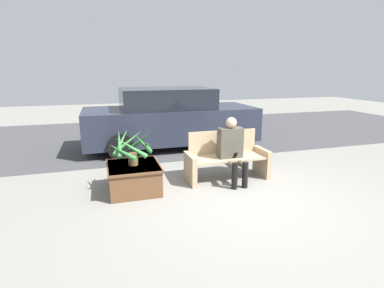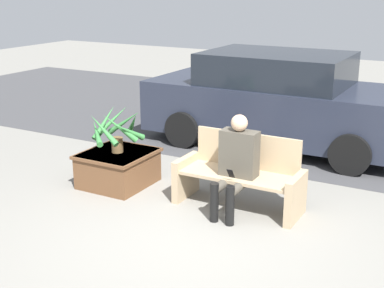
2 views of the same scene
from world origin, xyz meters
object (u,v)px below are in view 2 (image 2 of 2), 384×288
(planter_box, at_px, (118,167))
(bench, at_px, (240,176))
(person_seated, at_px, (236,161))
(potted_plant, at_px, (116,129))
(parked_car, at_px, (280,101))

(planter_box, bearing_deg, bench, 4.21)
(person_seated, distance_m, potted_plant, 1.79)
(planter_box, relative_size, parked_car, 0.21)
(person_seated, bearing_deg, potted_plant, 178.32)
(planter_box, bearing_deg, potted_plant, -136.12)
(bench, distance_m, planter_box, 1.76)
(person_seated, bearing_deg, parked_car, 99.96)
(person_seated, height_order, parked_car, parked_car)
(bench, bearing_deg, parked_car, 100.17)
(planter_box, xyz_separation_m, potted_plant, (-0.01, -0.01, 0.54))
(bench, relative_size, person_seated, 1.30)
(parked_car, bearing_deg, potted_plant, -114.32)
(person_seated, xyz_separation_m, planter_box, (-1.78, 0.06, -0.40))
(bench, relative_size, potted_plant, 2.02)
(potted_plant, bearing_deg, planter_box, 43.88)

